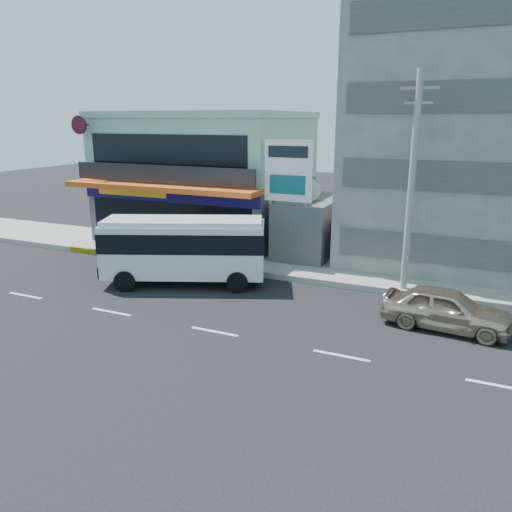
# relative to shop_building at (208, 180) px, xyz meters

# --- Properties ---
(ground) EXTENTS (120.00, 120.00, 0.00)m
(ground) POSITION_rel_shop_building_xyz_m (8.00, -13.95, -4.00)
(ground) COLOR black
(ground) RESTS_ON ground
(sidewalk) EXTENTS (70.00, 5.00, 0.30)m
(sidewalk) POSITION_rel_shop_building_xyz_m (13.00, -4.45, -3.85)
(sidewalk) COLOR gray
(sidewalk) RESTS_ON ground
(shop_building) EXTENTS (12.40, 11.70, 8.00)m
(shop_building) POSITION_rel_shop_building_xyz_m (0.00, 0.00, 0.00)
(shop_building) COLOR #46464B
(shop_building) RESTS_ON ground
(concrete_building) EXTENTS (16.00, 12.00, 14.00)m
(concrete_building) POSITION_rel_shop_building_xyz_m (18.00, 1.05, 3.00)
(concrete_building) COLOR gray
(concrete_building) RESTS_ON ground
(gap_structure) EXTENTS (3.00, 6.00, 3.50)m
(gap_structure) POSITION_rel_shop_building_xyz_m (8.00, -1.95, -2.25)
(gap_structure) COLOR #46464B
(gap_structure) RESTS_ON ground
(satellite_dish) EXTENTS (1.50, 1.50, 0.15)m
(satellite_dish) POSITION_rel_shop_building_xyz_m (8.00, -2.95, -0.42)
(satellite_dish) COLOR slate
(satellite_dish) RESTS_ON gap_structure
(billboard) EXTENTS (2.60, 0.18, 6.90)m
(billboard) POSITION_rel_shop_building_xyz_m (7.50, -4.75, 0.93)
(billboard) COLOR gray
(billboard) RESTS_ON ground
(utility_pole_near) EXTENTS (1.60, 0.30, 10.00)m
(utility_pole_near) POSITION_rel_shop_building_xyz_m (14.00, -6.55, 1.15)
(utility_pole_near) COLOR #999993
(utility_pole_near) RESTS_ON ground
(minibus) EXTENTS (8.23, 5.31, 3.29)m
(minibus) POSITION_rel_shop_building_xyz_m (3.85, -9.38, -2.03)
(minibus) COLOR silver
(minibus) RESTS_ON ground
(sedan) EXTENTS (4.99, 2.38, 1.65)m
(sedan) POSITION_rel_shop_building_xyz_m (16.09, -9.99, -3.17)
(sedan) COLOR #BEAA91
(sedan) RESTS_ON ground
(motorcycle_rider) EXTENTS (1.68, 0.79, 2.07)m
(motorcycle_rider) POSITION_rel_shop_building_xyz_m (-0.47, -9.54, -3.31)
(motorcycle_rider) COLOR #5A180C
(motorcycle_rider) RESTS_ON ground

